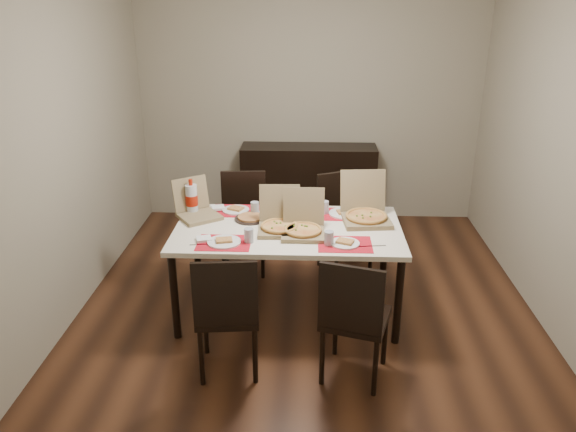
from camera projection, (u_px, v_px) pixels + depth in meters
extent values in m
cube|color=#482716|center=(306.00, 300.00, 4.90)|extent=(3.80, 4.00, 0.02)
cube|color=gray|center=(309.00, 106.00, 6.27)|extent=(3.80, 0.02, 2.60)
cube|color=gray|center=(69.00, 153.00, 4.48)|extent=(0.02, 4.00, 2.60)
cube|color=gray|center=(555.00, 158.00, 4.34)|extent=(0.02, 4.00, 2.60)
cube|color=black|center=(308.00, 185.00, 6.37)|extent=(1.50, 0.40, 0.90)
cube|color=#F4E7CD|center=(288.00, 230.00, 4.47)|extent=(1.80, 1.00, 0.04)
cylinder|color=black|center=(175.00, 297.00, 4.23)|extent=(0.06, 0.06, 0.71)
cylinder|color=black|center=(398.00, 301.00, 4.17)|extent=(0.06, 0.06, 0.71)
cylinder|color=black|center=(197.00, 247.00, 5.05)|extent=(0.06, 0.06, 0.71)
cylinder|color=black|center=(384.00, 251.00, 4.99)|extent=(0.06, 0.06, 0.71)
cube|color=black|center=(228.00, 312.00, 3.85)|extent=(0.46, 0.46, 0.04)
cube|color=black|center=(225.00, 294.00, 3.58)|extent=(0.42, 0.07, 0.46)
cylinder|color=black|center=(201.00, 358.00, 3.76)|extent=(0.04, 0.04, 0.43)
cylinder|color=black|center=(255.00, 356.00, 3.78)|extent=(0.04, 0.04, 0.43)
cylinder|color=black|center=(206.00, 328.00, 4.10)|extent=(0.04, 0.04, 0.43)
cylinder|color=black|center=(255.00, 326.00, 4.11)|extent=(0.04, 0.04, 0.43)
cube|color=black|center=(356.00, 318.00, 3.78)|extent=(0.52, 0.52, 0.04)
cube|color=black|center=(351.00, 299.00, 3.52)|extent=(0.41, 0.15, 0.46)
cylinder|color=black|center=(322.00, 357.00, 3.77)|extent=(0.04, 0.04, 0.43)
cylinder|color=black|center=(375.00, 368.00, 3.66)|extent=(0.04, 0.04, 0.43)
cylinder|color=black|center=(335.00, 329.00, 4.08)|extent=(0.04, 0.04, 0.43)
cylinder|color=black|center=(385.00, 338.00, 3.97)|extent=(0.04, 0.04, 0.43)
cube|color=black|center=(243.00, 226.00, 5.26)|extent=(0.45, 0.45, 0.04)
cube|color=black|center=(244.00, 194.00, 5.34)|extent=(0.42, 0.06, 0.46)
cylinder|color=black|center=(263.00, 241.00, 5.52)|extent=(0.04, 0.04, 0.43)
cylinder|color=black|center=(227.00, 241.00, 5.51)|extent=(0.04, 0.04, 0.43)
cylinder|color=black|center=(263.00, 257.00, 5.18)|extent=(0.04, 0.04, 0.43)
cylinder|color=black|center=(224.00, 257.00, 5.18)|extent=(0.04, 0.04, 0.43)
cube|color=black|center=(345.00, 227.00, 5.25)|extent=(0.56, 0.56, 0.04)
cube|color=black|center=(337.00, 195.00, 5.32)|extent=(0.39, 0.20, 0.46)
cylinder|color=black|center=(352.00, 239.00, 5.55)|extent=(0.04, 0.04, 0.43)
cylinder|color=black|center=(319.00, 245.00, 5.43)|extent=(0.04, 0.04, 0.43)
cylinder|color=black|center=(371.00, 254.00, 5.25)|extent=(0.04, 0.04, 0.43)
cylinder|color=black|center=(336.00, 260.00, 5.12)|extent=(0.04, 0.04, 0.43)
cube|color=red|center=(224.00, 243.00, 4.19)|extent=(0.40, 0.30, 0.00)
cylinder|color=white|center=(224.00, 242.00, 4.19)|extent=(0.25, 0.25, 0.01)
cube|color=#CFBF67|center=(224.00, 240.00, 4.18)|extent=(0.14, 0.11, 0.02)
cylinder|color=#9EA0A8|center=(249.00, 236.00, 4.18)|extent=(0.07, 0.07, 0.11)
cube|color=#B2B2B7|center=(203.00, 244.00, 4.16)|extent=(0.20, 0.04, 0.00)
cube|color=white|center=(204.00, 239.00, 4.23)|extent=(0.13, 0.13, 0.02)
cube|color=red|center=(345.00, 244.00, 4.16)|extent=(0.40, 0.30, 0.00)
cylinder|color=white|center=(345.00, 243.00, 4.16)|extent=(0.22, 0.22, 0.01)
cube|color=#CFBF67|center=(345.00, 241.00, 4.16)|extent=(0.14, 0.13, 0.02)
cylinder|color=#9EA0A8|center=(329.00, 238.00, 4.14)|extent=(0.07, 0.07, 0.11)
cube|color=#B2B2B7|center=(373.00, 246.00, 4.13)|extent=(0.20, 0.04, 0.00)
cube|color=red|center=(236.00, 211.00, 4.80)|extent=(0.40, 0.30, 0.00)
cylinder|color=white|center=(236.00, 210.00, 4.79)|extent=(0.23, 0.23, 0.01)
cube|color=#CFBF67|center=(236.00, 208.00, 4.79)|extent=(0.15, 0.13, 0.02)
cylinder|color=#9EA0A8|center=(255.00, 208.00, 4.71)|extent=(0.07, 0.07, 0.11)
cube|color=#B2B2B7|center=(215.00, 212.00, 4.78)|extent=(0.20, 0.04, 0.00)
cube|color=white|center=(218.00, 208.00, 4.84)|extent=(0.13, 0.13, 0.02)
cube|color=red|center=(344.00, 214.00, 4.72)|extent=(0.40, 0.30, 0.00)
cylinder|color=white|center=(344.00, 213.00, 4.72)|extent=(0.26, 0.26, 0.01)
cube|color=#CFBF67|center=(344.00, 212.00, 4.71)|extent=(0.14, 0.12, 0.02)
cylinder|color=#9EA0A8|center=(325.00, 207.00, 4.73)|extent=(0.07, 0.07, 0.11)
cube|color=#B2B2B7|center=(364.00, 214.00, 4.73)|extent=(0.20, 0.04, 0.00)
cube|color=white|center=(294.00, 229.00, 4.41)|extent=(0.15, 0.15, 0.02)
cube|color=olive|center=(303.00, 233.00, 4.32)|extent=(0.33, 0.33, 0.03)
cube|color=olive|center=(304.00, 206.00, 4.41)|extent=(0.32, 0.08, 0.29)
cylinder|color=#CFBF67|center=(303.00, 230.00, 4.31)|extent=(0.28, 0.28, 0.02)
cube|color=olive|center=(366.00, 220.00, 4.57)|extent=(0.41, 0.41, 0.04)
cube|color=olive|center=(363.00, 190.00, 4.67)|extent=(0.38, 0.12, 0.34)
cylinder|color=#CFBF67|center=(366.00, 217.00, 4.56)|extent=(0.35, 0.35, 0.02)
cube|color=olive|center=(199.00, 216.00, 4.65)|extent=(0.42, 0.42, 0.03)
cube|color=olive|center=(191.00, 194.00, 4.71)|extent=(0.29, 0.23, 0.27)
cube|color=olive|center=(279.00, 230.00, 4.39)|extent=(0.33, 0.33, 0.03)
cube|color=olive|center=(280.00, 203.00, 4.47)|extent=(0.33, 0.08, 0.29)
cylinder|color=#CFBF67|center=(279.00, 227.00, 4.38)|extent=(0.29, 0.29, 0.02)
cylinder|color=black|center=(251.00, 219.00, 4.62)|extent=(0.26, 0.26, 0.01)
cylinder|color=#BD8048|center=(250.00, 217.00, 4.61)|extent=(0.21, 0.21, 0.02)
imported|color=white|center=(304.00, 218.00, 4.62)|extent=(0.12, 0.12, 0.03)
cylinder|color=silver|center=(192.00, 200.00, 4.69)|extent=(0.10, 0.10, 0.26)
cylinder|color=#A91907|center=(192.00, 200.00, 4.69)|extent=(0.10, 0.10, 0.09)
cylinder|color=#A91907|center=(190.00, 182.00, 4.64)|extent=(0.03, 0.03, 0.05)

